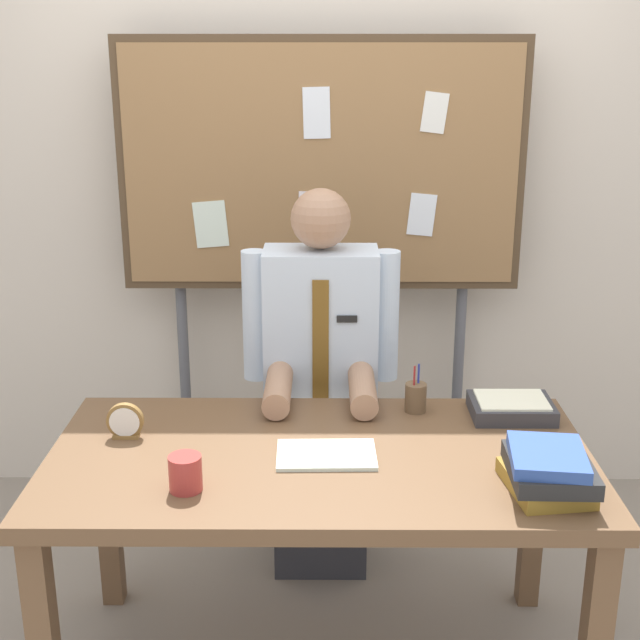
% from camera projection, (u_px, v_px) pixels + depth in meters
% --- Properties ---
extents(back_wall, '(6.40, 0.08, 2.70)m').
position_uv_depth(back_wall, '(321.00, 182.00, 3.59)').
color(back_wall, beige).
rests_on(back_wall, ground_plane).
extents(desk, '(1.59, 0.83, 0.76)m').
position_uv_depth(desk, '(320.00, 481.00, 2.55)').
color(desk, brown).
rests_on(desk, ground_plane).
extents(person, '(0.55, 0.56, 1.43)m').
position_uv_depth(person, '(321.00, 399.00, 3.14)').
color(person, '#2D2D33').
rests_on(person, ground_plane).
extents(bulletin_board, '(1.59, 0.09, 1.93)m').
position_uv_depth(bulletin_board, '(321.00, 173.00, 3.37)').
color(bulletin_board, '#4C3823').
rests_on(bulletin_board, ground_plane).
extents(book_stack, '(0.23, 0.28, 0.12)m').
position_uv_depth(book_stack, '(548.00, 471.00, 2.29)').
color(book_stack, olive).
rests_on(book_stack, desk).
extents(open_notebook, '(0.29, 0.19, 0.01)m').
position_uv_depth(open_notebook, '(326.00, 455.00, 2.50)').
color(open_notebook, silver).
rests_on(open_notebook, desk).
extents(desk_clock, '(0.11, 0.04, 0.11)m').
position_uv_depth(desk_clock, '(125.00, 422.00, 2.61)').
color(desk_clock, olive).
rests_on(desk_clock, desk).
extents(coffee_mug, '(0.09, 0.09, 0.10)m').
position_uv_depth(coffee_mug, '(185.00, 473.00, 2.30)').
color(coffee_mug, '#B23833').
rests_on(coffee_mug, desk).
extents(pen_holder, '(0.07, 0.07, 0.16)m').
position_uv_depth(pen_holder, '(416.00, 397.00, 2.80)').
color(pen_holder, brown).
rests_on(pen_holder, desk).
extents(paper_tray, '(0.26, 0.20, 0.06)m').
position_uv_depth(paper_tray, '(511.00, 407.00, 2.77)').
color(paper_tray, '#333338').
rests_on(paper_tray, desk).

